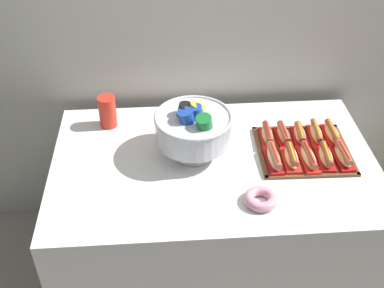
{
  "coord_description": "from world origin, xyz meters",
  "views": [
    {
      "loc": [
        -0.21,
        -1.6,
        2.11
      ],
      "look_at": [
        -0.1,
        0.02,
        0.84
      ],
      "focal_mm": 44.92,
      "sensor_mm": 36.0,
      "label": 1
    }
  ],
  "objects_px": {
    "hot_dog_0": "(274,158)",
    "hot_dog_2": "(308,157)",
    "serving_tray": "(303,151)",
    "hot_dog_8": "(316,134)",
    "hot_dog_4": "(343,156)",
    "hot_dog_1": "(291,157)",
    "punch_bowl": "(193,127)",
    "buffet_table": "(212,218)",
    "hot_dog_6": "(284,135)",
    "hot_dog_3": "(326,157)",
    "donut": "(261,199)",
    "hot_dog_9": "(332,134)",
    "hot_dog_7": "(300,135)",
    "cup_stack": "(108,112)",
    "hot_dog_5": "(267,135)"
  },
  "relations": [
    {
      "from": "serving_tray",
      "to": "hot_dog_5",
      "type": "height_order",
      "value": "hot_dog_5"
    },
    {
      "from": "hot_dog_0",
      "to": "hot_dog_1",
      "type": "distance_m",
      "value": 0.08
    },
    {
      "from": "hot_dog_5",
      "to": "hot_dog_7",
      "type": "bearing_deg",
      "value": -1.27
    },
    {
      "from": "serving_tray",
      "to": "hot_dog_0",
      "type": "bearing_deg",
      "value": -152.46
    },
    {
      "from": "hot_dog_8",
      "to": "hot_dog_9",
      "type": "xyz_separation_m",
      "value": [
        0.07,
        -0.0,
        -0.0
      ]
    },
    {
      "from": "hot_dog_1",
      "to": "hot_dog_9",
      "type": "bearing_deg",
      "value": 34.98
    },
    {
      "from": "serving_tray",
      "to": "hot_dog_7",
      "type": "relative_size",
      "value": 2.52
    },
    {
      "from": "hot_dog_7",
      "to": "hot_dog_0",
      "type": "bearing_deg",
      "value": -133.55
    },
    {
      "from": "hot_dog_7",
      "to": "punch_bowl",
      "type": "bearing_deg",
      "value": -172.9
    },
    {
      "from": "hot_dog_5",
      "to": "hot_dog_9",
      "type": "xyz_separation_m",
      "value": [
        0.3,
        -0.01,
        -0.0
      ]
    },
    {
      "from": "serving_tray",
      "to": "hot_dog_5",
      "type": "distance_m",
      "value": 0.17
    },
    {
      "from": "serving_tray",
      "to": "hot_dog_8",
      "type": "relative_size",
      "value": 2.36
    },
    {
      "from": "serving_tray",
      "to": "hot_dog_3",
      "type": "distance_m",
      "value": 0.12
    },
    {
      "from": "serving_tray",
      "to": "hot_dog_8",
      "type": "height_order",
      "value": "hot_dog_8"
    },
    {
      "from": "hot_dog_6",
      "to": "serving_tray",
      "type": "bearing_deg",
      "value": -49.0
    },
    {
      "from": "hot_dog_4",
      "to": "punch_bowl",
      "type": "bearing_deg",
      "value": 170.48
    },
    {
      "from": "hot_dog_7",
      "to": "hot_dog_8",
      "type": "height_order",
      "value": "hot_dog_8"
    },
    {
      "from": "hot_dog_6",
      "to": "hot_dog_9",
      "type": "height_order",
      "value": "hot_dog_6"
    },
    {
      "from": "hot_dog_2",
      "to": "punch_bowl",
      "type": "xyz_separation_m",
      "value": [
        -0.49,
        0.1,
        0.11
      ]
    },
    {
      "from": "hot_dog_4",
      "to": "hot_dog_8",
      "type": "relative_size",
      "value": 0.98
    },
    {
      "from": "hot_dog_2",
      "to": "punch_bowl",
      "type": "distance_m",
      "value": 0.51
    },
    {
      "from": "serving_tray",
      "to": "punch_bowl",
      "type": "distance_m",
      "value": 0.51
    },
    {
      "from": "hot_dog_3",
      "to": "hot_dog_6",
      "type": "relative_size",
      "value": 1.07
    },
    {
      "from": "hot_dog_8",
      "to": "donut",
      "type": "relative_size",
      "value": 1.3
    },
    {
      "from": "hot_dog_7",
      "to": "serving_tray",
      "type": "bearing_deg",
      "value": -91.27
    },
    {
      "from": "hot_dog_1",
      "to": "hot_dog_3",
      "type": "distance_m",
      "value": 0.15
    },
    {
      "from": "hot_dog_4",
      "to": "hot_dog_1",
      "type": "bearing_deg",
      "value": 178.73
    },
    {
      "from": "hot_dog_5",
      "to": "cup_stack",
      "type": "bearing_deg",
      "value": 166.06
    },
    {
      "from": "serving_tray",
      "to": "hot_dog_6",
      "type": "height_order",
      "value": "hot_dog_6"
    },
    {
      "from": "hot_dog_1",
      "to": "punch_bowl",
      "type": "distance_m",
      "value": 0.44
    },
    {
      "from": "hot_dog_4",
      "to": "cup_stack",
      "type": "xyz_separation_m",
      "value": [
        -1.03,
        0.35,
        0.04
      ]
    },
    {
      "from": "hot_dog_0",
      "to": "hot_dog_7",
      "type": "distance_m",
      "value": 0.22
    },
    {
      "from": "hot_dog_0",
      "to": "punch_bowl",
      "type": "height_order",
      "value": "punch_bowl"
    },
    {
      "from": "hot_dog_4",
      "to": "cup_stack",
      "type": "bearing_deg",
      "value": 161.02
    },
    {
      "from": "hot_dog_8",
      "to": "hot_dog_4",
      "type": "bearing_deg",
      "value": -66.83
    },
    {
      "from": "cup_stack",
      "to": "donut",
      "type": "relative_size",
      "value": 1.16
    },
    {
      "from": "hot_dog_0",
      "to": "hot_dog_8",
      "type": "xyz_separation_m",
      "value": [
        0.23,
        0.16,
        -0.0
      ]
    },
    {
      "from": "hot_dog_0",
      "to": "donut",
      "type": "relative_size",
      "value": 1.33
    },
    {
      "from": "hot_dog_6",
      "to": "hot_dog_7",
      "type": "xyz_separation_m",
      "value": [
        0.07,
        -0.0,
        -0.0
      ]
    },
    {
      "from": "buffet_table",
      "to": "hot_dog_3",
      "type": "xyz_separation_m",
      "value": [
        0.47,
        -0.05,
        0.4
      ]
    },
    {
      "from": "hot_dog_6",
      "to": "hot_dog_9",
      "type": "relative_size",
      "value": 0.89
    },
    {
      "from": "hot_dog_4",
      "to": "donut",
      "type": "bearing_deg",
      "value": -151.18
    },
    {
      "from": "buffet_table",
      "to": "hot_dog_4",
      "type": "distance_m",
      "value": 0.68
    },
    {
      "from": "hot_dog_0",
      "to": "hot_dog_2",
      "type": "distance_m",
      "value": 0.15
    },
    {
      "from": "buffet_table",
      "to": "hot_dog_6",
      "type": "xyz_separation_m",
      "value": [
        0.33,
        0.12,
        0.4
      ]
    },
    {
      "from": "hot_dog_0",
      "to": "buffet_table",
      "type": "bearing_deg",
      "value": 169.45
    },
    {
      "from": "buffet_table",
      "to": "serving_tray",
      "type": "relative_size",
      "value": 3.44
    },
    {
      "from": "hot_dog_4",
      "to": "punch_bowl",
      "type": "xyz_separation_m",
      "value": [
        -0.64,
        0.11,
        0.11
      ]
    },
    {
      "from": "serving_tray",
      "to": "hot_dog_3",
      "type": "bearing_deg",
      "value": -49.0
    },
    {
      "from": "hot_dog_3",
      "to": "hot_dog_0",
      "type": "bearing_deg",
      "value": 178.73
    }
  ]
}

